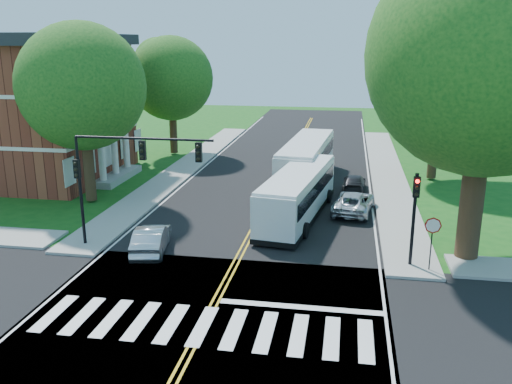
% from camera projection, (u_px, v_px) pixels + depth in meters
% --- Properties ---
extents(ground, '(140.00, 140.00, 0.00)m').
position_uv_depth(ground, '(206.00, 320.00, 20.72)').
color(ground, '#134D15').
rests_on(ground, ground).
extents(road, '(14.00, 96.00, 0.01)m').
position_uv_depth(road, '(272.00, 194.00, 37.81)').
color(road, black).
rests_on(road, ground).
extents(cross_road, '(60.00, 12.00, 0.01)m').
position_uv_depth(cross_road, '(206.00, 320.00, 20.72)').
color(cross_road, black).
rests_on(cross_road, ground).
extents(center_line, '(0.36, 70.00, 0.01)m').
position_uv_depth(center_line, '(279.00, 180.00, 41.60)').
color(center_line, gold).
rests_on(center_line, road).
extents(edge_line_w, '(0.12, 70.00, 0.01)m').
position_uv_depth(edge_line_w, '(194.00, 176.00, 42.71)').
color(edge_line_w, silver).
rests_on(edge_line_w, road).
extents(edge_line_e, '(0.12, 70.00, 0.01)m').
position_uv_depth(edge_line_e, '(369.00, 183.00, 40.50)').
color(edge_line_e, silver).
rests_on(edge_line_e, road).
extents(crosswalk, '(12.60, 3.00, 0.01)m').
position_uv_depth(crosswalk, '(203.00, 326.00, 20.24)').
color(crosswalk, silver).
rests_on(crosswalk, road).
extents(stop_bar, '(6.60, 0.40, 0.01)m').
position_uv_depth(stop_bar, '(301.00, 307.00, 21.67)').
color(stop_bar, silver).
rests_on(stop_bar, road).
extents(sidewalk_nw, '(2.60, 40.00, 0.15)m').
position_uv_depth(sidewalk_nw, '(187.00, 166.00, 45.78)').
color(sidewalk_nw, gray).
rests_on(sidewalk_nw, ground).
extents(sidewalk_ne, '(2.60, 40.00, 0.15)m').
position_uv_depth(sidewalk_ne, '(387.00, 174.00, 43.09)').
color(sidewalk_ne, gray).
rests_on(sidewalk_ne, ground).
extents(tree_ne_big, '(10.80, 10.80, 14.91)m').
position_uv_depth(tree_ne_big, '(488.00, 57.00, 23.94)').
color(tree_ne_big, '#362215').
rests_on(tree_ne_big, ground).
extents(tree_west_near, '(8.00, 8.00, 11.40)m').
position_uv_depth(tree_west_near, '(82.00, 87.00, 33.85)').
color(tree_west_near, '#362215').
rests_on(tree_west_near, ground).
extents(tree_west_far, '(7.60, 7.60, 10.67)m').
position_uv_depth(tree_west_far, '(171.00, 79.00, 49.10)').
color(tree_west_far, '#362215').
rests_on(tree_west_far, ground).
extents(tree_east_mid, '(8.40, 8.40, 11.93)m').
position_uv_depth(tree_east_mid, '(440.00, 75.00, 39.52)').
color(tree_east_mid, '#362215').
rests_on(tree_east_mid, ground).
extents(tree_east_far, '(7.20, 7.20, 10.34)m').
position_uv_depth(tree_east_far, '(425.00, 76.00, 54.82)').
color(tree_east_far, '#362215').
rests_on(tree_east_far, ground).
extents(signal_nw, '(7.15, 0.46, 5.66)m').
position_uv_depth(signal_nw, '(122.00, 166.00, 26.59)').
color(signal_nw, black).
rests_on(signal_nw, ground).
extents(signal_ne, '(0.30, 0.46, 4.40)m').
position_uv_depth(signal_ne, '(415.00, 207.00, 24.71)').
color(signal_ne, black).
rests_on(signal_ne, ground).
extents(stop_sign, '(0.76, 0.08, 2.53)m').
position_uv_depth(stop_sign, '(432.00, 231.00, 24.39)').
color(stop_sign, black).
rests_on(stop_sign, ground).
extents(bus_lead, '(3.94, 11.31, 2.87)m').
position_uv_depth(bus_lead, '(298.00, 193.00, 32.27)').
color(bus_lead, silver).
rests_on(bus_lead, road).
extents(bus_follow, '(3.64, 12.33, 3.15)m').
position_uv_depth(bus_follow, '(307.00, 160.00, 40.47)').
color(bus_follow, silver).
rests_on(bus_follow, road).
extents(hatchback, '(2.19, 4.34, 1.37)m').
position_uv_depth(hatchback, '(151.00, 239.00, 27.17)').
color(hatchback, '#B1B4B9').
rests_on(hatchback, road).
extents(suv, '(2.85, 5.00, 1.31)m').
position_uv_depth(suv, '(354.00, 202.00, 33.48)').
color(suv, silver).
rests_on(suv, road).
extents(dark_sedan, '(1.74, 3.91, 1.11)m').
position_uv_depth(dark_sedan, '(354.00, 183.00, 38.47)').
color(dark_sedan, black).
rests_on(dark_sedan, road).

